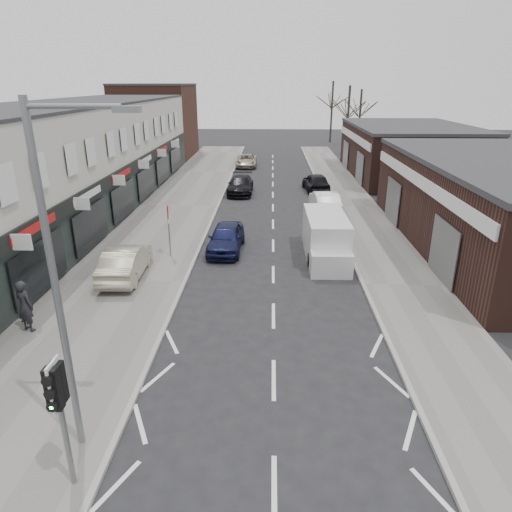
# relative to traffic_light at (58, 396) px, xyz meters

# --- Properties ---
(ground) EXTENTS (160.00, 160.00, 0.00)m
(ground) POSITION_rel_traffic_light_xyz_m (4.40, 2.02, -2.41)
(ground) COLOR black
(ground) RESTS_ON ground
(pavement_left) EXTENTS (5.50, 64.00, 0.12)m
(pavement_left) POSITION_rel_traffic_light_xyz_m (-2.35, 24.02, -2.35)
(pavement_left) COLOR slate
(pavement_left) RESTS_ON ground
(pavement_right) EXTENTS (3.50, 64.00, 0.12)m
(pavement_right) POSITION_rel_traffic_light_xyz_m (10.15, 24.02, -2.35)
(pavement_right) COLOR slate
(pavement_right) RESTS_ON ground
(shop_terrace_left) EXTENTS (8.00, 41.00, 7.10)m
(shop_terrace_left) POSITION_rel_traffic_light_xyz_m (-9.10, 21.52, 1.14)
(shop_terrace_left) COLOR beige
(shop_terrace_left) RESTS_ON ground
(brick_block_far) EXTENTS (8.00, 10.00, 8.00)m
(brick_block_far) POSITION_rel_traffic_light_xyz_m (-9.10, 47.02, 1.59)
(brick_block_far) COLOR #4A281F
(brick_block_far) RESTS_ON ground
(right_unit_far) EXTENTS (10.00, 16.00, 4.50)m
(right_unit_far) POSITION_rel_traffic_light_xyz_m (16.90, 36.02, -0.16)
(right_unit_far) COLOR #341D18
(right_unit_far) RESTS_ON ground
(tree_far_a) EXTENTS (3.60, 3.60, 8.00)m
(tree_far_a) POSITION_rel_traffic_light_xyz_m (13.40, 50.02, -2.41)
(tree_far_a) COLOR #382D26
(tree_far_a) RESTS_ON ground
(tree_far_b) EXTENTS (3.60, 3.60, 7.50)m
(tree_far_b) POSITION_rel_traffic_light_xyz_m (15.90, 56.02, -2.41)
(tree_far_b) COLOR #382D26
(tree_far_b) RESTS_ON ground
(tree_far_c) EXTENTS (3.60, 3.60, 8.50)m
(tree_far_c) POSITION_rel_traffic_light_xyz_m (12.90, 62.02, -2.41)
(tree_far_c) COLOR #382D26
(tree_far_c) RESTS_ON ground
(traffic_light) EXTENTS (0.28, 0.60, 3.10)m
(traffic_light) POSITION_rel_traffic_light_xyz_m (0.00, 0.00, 0.00)
(traffic_light) COLOR slate
(traffic_light) RESTS_ON pavement_left
(street_lamp) EXTENTS (2.23, 0.22, 8.00)m
(street_lamp) POSITION_rel_traffic_light_xyz_m (-0.13, 1.22, 2.20)
(street_lamp) COLOR slate
(street_lamp) RESTS_ON pavement_left
(warning_sign) EXTENTS (0.12, 0.80, 2.70)m
(warning_sign) POSITION_rel_traffic_light_xyz_m (-0.76, 14.02, -0.21)
(warning_sign) COLOR slate
(warning_sign) RESTS_ON pavement_left
(white_van) EXTENTS (1.99, 5.52, 2.14)m
(white_van) POSITION_rel_traffic_light_xyz_m (7.04, 14.40, -1.40)
(white_van) COLOR silver
(white_van) RESTS_ON ground
(sedan_on_pavement) EXTENTS (1.70, 4.40, 1.43)m
(sedan_on_pavement) POSITION_rel_traffic_light_xyz_m (-2.21, 11.26, -1.58)
(sedan_on_pavement) COLOR #A49E83
(sedan_on_pavement) RESTS_ON pavement_left
(pedestrian) EXTENTS (0.82, 0.70, 1.90)m
(pedestrian) POSITION_rel_traffic_light_xyz_m (-4.25, 6.45, -1.35)
(pedestrian) COLOR black
(pedestrian) RESTS_ON pavement_left
(parked_car_left_a) EXTENTS (1.88, 4.27, 1.43)m
(parked_car_left_a) POSITION_rel_traffic_light_xyz_m (1.92, 15.13, -1.70)
(parked_car_left_a) COLOR #13163B
(parked_car_left_a) RESTS_ON ground
(parked_car_left_b) EXTENTS (1.95, 4.74, 1.37)m
(parked_car_left_b) POSITION_rel_traffic_light_xyz_m (1.82, 28.39, -1.73)
(parked_car_left_b) COLOR black
(parked_car_left_b) RESTS_ON ground
(parked_car_left_c) EXTENTS (2.16, 4.57, 1.26)m
(parked_car_left_c) POSITION_rel_traffic_light_xyz_m (1.63, 40.72, -1.78)
(parked_car_left_c) COLOR #AB9F89
(parked_car_left_c) RESTS_ON ground
(parked_car_right_a) EXTENTS (1.84, 4.60, 1.49)m
(parked_car_right_a) POSITION_rel_traffic_light_xyz_m (7.90, 22.89, -1.67)
(parked_car_right_a) COLOR white
(parked_car_right_a) RESTS_ON ground
(parked_car_right_b) EXTENTS (2.17, 4.51, 1.48)m
(parked_car_right_b) POSITION_rel_traffic_light_xyz_m (7.90, 29.43, -1.67)
(parked_car_right_b) COLOR black
(parked_car_right_b) RESTS_ON ground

